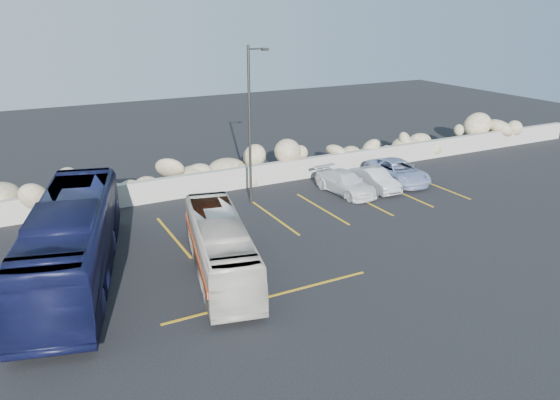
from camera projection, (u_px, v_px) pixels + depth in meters
name	position (u px, v px, depth m)	size (l,w,h in m)	color
ground	(298.00, 292.00, 19.64)	(90.00, 90.00, 0.00)	black
seawall	(190.00, 185.00, 29.47)	(60.00, 0.40, 1.20)	gray
riprap_pile	(182.00, 167.00, 30.24)	(54.00, 2.80, 2.60)	tan
parking_lines	(325.00, 220.00, 26.32)	(18.16, 9.36, 0.01)	gold
lamppost	(251.00, 121.00, 27.26)	(1.14, 0.18, 8.00)	#2B2A27
vintage_bus	(220.00, 247.00, 20.71)	(1.87, 7.97, 2.22)	beige
tour_coach	(72.00, 241.00, 20.13)	(2.58, 11.03, 3.07)	#101336
car_b	(375.00, 179.00, 30.53)	(1.23, 3.54, 1.17)	silver
car_c	(345.00, 183.00, 29.90)	(1.66, 4.09, 1.19)	silver
car_d	(398.00, 171.00, 31.87)	(2.09, 4.54, 1.26)	#8697BE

